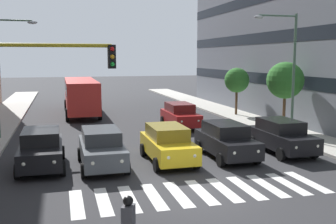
{
  "coord_description": "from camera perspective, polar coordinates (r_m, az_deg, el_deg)",
  "views": [
    {
      "loc": [
        4.89,
        13.21,
        4.93
      ],
      "look_at": [
        -0.83,
        -7.73,
        1.92
      ],
      "focal_mm": 42.22,
      "sensor_mm": 36.0,
      "label": 1
    }
  ],
  "objects": [
    {
      "name": "ground_plane",
      "position": [
        14.92,
        4.84,
        -11.42
      ],
      "size": [
        180.0,
        180.0,
        0.0
      ],
      "primitive_type": "plane",
      "color": "#2D2D30"
    },
    {
      "name": "crosswalk_markings",
      "position": [
        14.92,
        4.84,
        -11.4
      ],
      "size": [
        9.45,
        2.8,
        0.01
      ],
      "color": "silver",
      "rests_on": "ground_plane"
    },
    {
      "name": "car_0",
      "position": [
        21.35,
        16.04,
        -3.33
      ],
      "size": [
        2.02,
        4.44,
        1.72
      ],
      "color": "black",
      "rests_on": "ground_plane"
    },
    {
      "name": "car_1",
      "position": [
        19.71,
        8.37,
        -4.03
      ],
      "size": [
        2.02,
        4.44,
        1.72
      ],
      "color": "black",
      "rests_on": "ground_plane"
    },
    {
      "name": "car_2",
      "position": [
        18.71,
        -0.04,
        -4.58
      ],
      "size": [
        2.02,
        4.44,
        1.72
      ],
      "color": "gold",
      "rests_on": "ground_plane"
    },
    {
      "name": "car_3",
      "position": [
        18.09,
        -9.57,
        -5.13
      ],
      "size": [
        2.02,
        4.44,
        1.72
      ],
      "color": "#474C51",
      "rests_on": "ground_plane"
    },
    {
      "name": "car_4",
      "position": [
        18.6,
        -17.82,
        -5.05
      ],
      "size": [
        2.02,
        4.44,
        1.72
      ],
      "color": "black",
      "rests_on": "ground_plane"
    },
    {
      "name": "car_row2_0",
      "position": [
        27.82,
        1.76,
        -0.46
      ],
      "size": [
        2.02,
        4.44,
        1.72
      ],
      "color": "maroon",
      "rests_on": "ground_plane"
    },
    {
      "name": "bus_behind_traffic",
      "position": [
        35.1,
        -12.48,
        2.7
      ],
      "size": [
        2.78,
        10.5,
        3.0
      ],
      "color": "red",
      "rests_on": "ground_plane"
    },
    {
      "name": "traffic_light_gantry",
      "position": [
        13.0,
        -21.16,
        1.98
      ],
      "size": [
        4.47,
        0.36,
        5.5
      ],
      "color": "#AD991E",
      "rests_on": "ground_plane"
    },
    {
      "name": "street_lamp_left",
      "position": [
        24.44,
        16.9,
        6.76
      ],
      "size": [
        2.77,
        0.28,
        7.3
      ],
      "color": "#4C6B56",
      "rests_on": "sidewalk_left"
    },
    {
      "name": "street_lamp_right",
      "position": [
        25.25,
        -22.79,
        6.18
      ],
      "size": [
        2.53,
        0.28,
        7.07
      ],
      "color": "#4C6B56",
      "rests_on": "sidewalk_right"
    },
    {
      "name": "street_tree_1",
      "position": [
        27.25,
        16.56,
        4.38
      ],
      "size": [
        2.44,
        2.44,
        4.49
      ],
      "color": "#513823",
      "rests_on": "sidewalk_left"
    },
    {
      "name": "street_tree_2",
      "position": [
        33.53,
        9.9,
        4.52
      ],
      "size": [
        2.07,
        2.07,
        3.92
      ],
      "color": "#513823",
      "rests_on": "sidewalk_left"
    }
  ]
}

